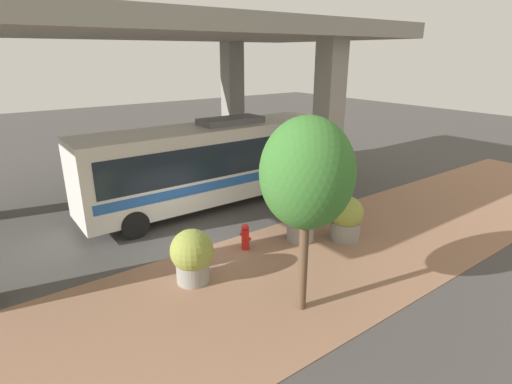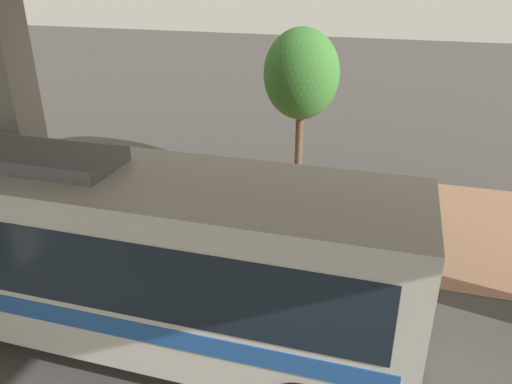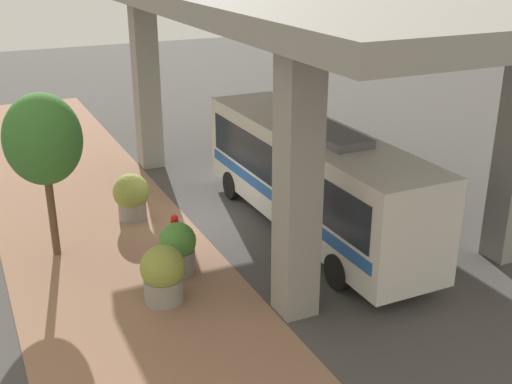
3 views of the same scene
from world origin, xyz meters
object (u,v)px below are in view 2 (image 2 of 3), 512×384
planter_front (152,176)px  planter_back (181,194)px  street_tree_near (301,75)px  planter_middle (338,209)px  bus (109,246)px  fire_hydrant (243,222)px

planter_front → planter_back: size_ratio=1.04×
street_tree_near → planter_back: bearing=-41.8°
street_tree_near → planter_middle: bearing=30.3°
bus → planter_middle: bus is taller
planter_middle → planter_back: planter_middle is taller
bus → planter_front: bus is taller
planter_back → street_tree_near: street_tree_near is taller
planter_front → planter_middle: planter_middle is taller
fire_hydrant → planter_middle: 2.44m
planter_middle → planter_back: (0.17, -4.25, -0.06)m
planter_middle → street_tree_near: bearing=-149.7°
planter_front → fire_hydrant: bearing=66.7°
bus → planter_back: bearing=-170.4°
bus → fire_hydrant: bus is taller
planter_back → bus: bearing=9.6°
planter_middle → fire_hydrant: bearing=-72.6°
street_tree_near → fire_hydrant: bearing=-11.2°
bus → planter_front: bearing=-159.2°
planter_middle → street_tree_near: (-2.77, -1.62, 2.75)m
fire_hydrant → planter_middle: (-0.72, 2.31, 0.36)m
fire_hydrant → street_tree_near: 4.72m
bus → planter_front: (-5.57, -2.11, -1.18)m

